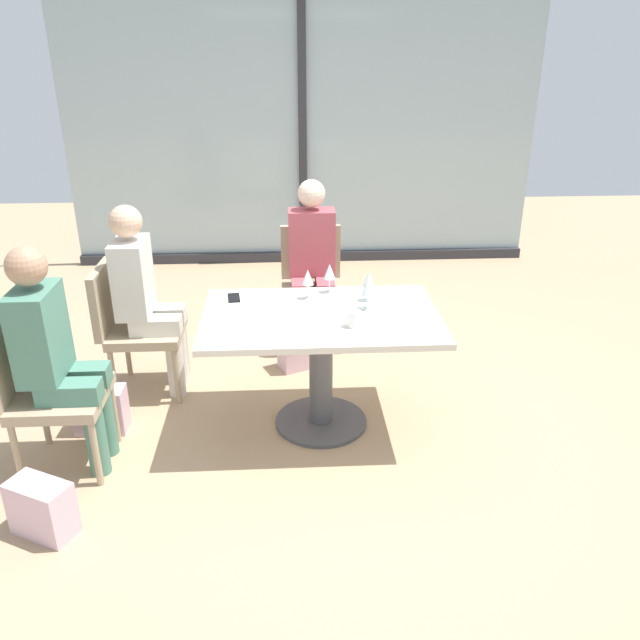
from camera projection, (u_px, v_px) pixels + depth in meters
ground_plane at (321, 423)px, 3.92m from camera, size 12.00×12.00×0.00m
window_wall_backdrop at (303, 144)px, 6.35m from camera, size 4.68×0.10×2.70m
dining_table_main at (321, 342)px, 3.70m from camera, size 1.35×0.87×0.73m
chair_side_end at (40, 386)px, 3.34m from camera, size 0.50×0.46×0.87m
chair_near_window at (312, 278)px, 4.85m from camera, size 0.46×0.51×0.87m
chair_far_left at (131, 322)px, 4.10m from camera, size 0.50×0.46×0.87m
person_side_end at (55, 351)px, 3.27m from camera, size 0.39×0.34×1.26m
person_near_window at (312, 257)px, 4.67m from camera, size 0.34×0.39×1.26m
person_far_left at (144, 292)px, 4.03m from camera, size 0.39×0.34×1.26m
wine_glass_0 at (368, 288)px, 3.64m from camera, size 0.07×0.07×0.18m
wine_glass_1 at (330, 272)px, 3.89m from camera, size 0.07×0.07×0.18m
wine_glass_2 at (369, 280)px, 3.77m from camera, size 0.07×0.07×0.18m
wine_glass_3 at (308, 278)px, 3.79m from camera, size 0.07×0.07×0.18m
coffee_cup at (354, 319)px, 3.45m from camera, size 0.08×0.08×0.09m
cell_phone_on_table at (234, 298)px, 3.85m from camera, size 0.09×0.15×0.01m
handbag_0 at (42, 508)px, 2.99m from camera, size 0.34×0.28×0.28m
handbag_1 at (301, 349)px, 4.54m from camera, size 0.34×0.27×0.28m
handbag_2 at (101, 410)px, 3.79m from camera, size 0.30×0.17×0.28m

